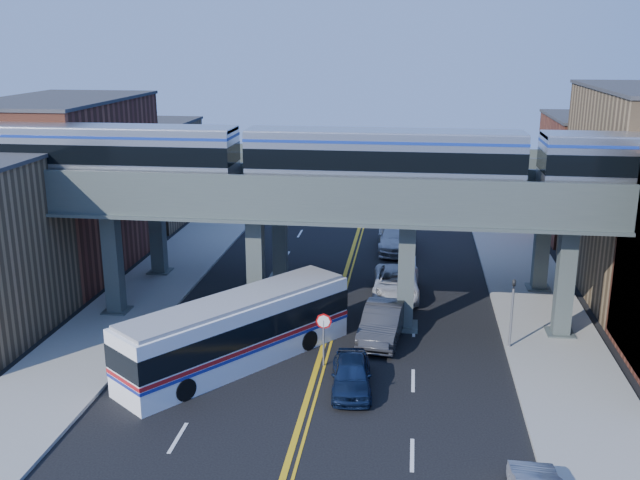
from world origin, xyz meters
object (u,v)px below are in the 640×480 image
(car_lane_b, at_px, (383,322))
(transit_bus, at_px, (238,332))
(transit_train, at_px, (384,158))
(traffic_signal, at_px, (512,306))
(car_lane_c, at_px, (396,283))
(stop_sign, at_px, (324,331))
(car_lane_a, at_px, (351,374))
(car_lane_d, at_px, (396,237))

(car_lane_b, bearing_deg, transit_bus, -144.06)
(transit_train, distance_m, traffic_signal, 9.63)
(traffic_signal, distance_m, car_lane_c, 9.17)
(transit_bus, distance_m, car_lane_c, 12.47)
(stop_sign, bearing_deg, car_lane_a, -55.77)
(transit_bus, distance_m, car_lane_d, 21.11)
(car_lane_c, xyz_separation_m, car_lane_d, (-0.28, 9.76, 0.10))
(car_lane_a, xyz_separation_m, car_lane_d, (1.32, 21.91, 0.18))
(car_lane_a, xyz_separation_m, car_lane_b, (1.09, 5.70, 0.16))
(car_lane_a, height_order, car_lane_b, car_lane_b)
(traffic_signal, distance_m, car_lane_a, 9.18)
(transit_train, xyz_separation_m, traffic_signal, (6.53, -2.00, -6.79))
(stop_sign, bearing_deg, car_lane_c, 72.68)
(transit_bus, relative_size, car_lane_c, 1.93)
(car_lane_a, distance_m, car_lane_b, 5.81)
(transit_train, relative_size, traffic_signal, 10.45)
(stop_sign, bearing_deg, transit_bus, -176.41)
(traffic_signal, xyz_separation_m, car_lane_b, (-6.31, 0.50, -1.41))
(transit_train, relative_size, car_lane_b, 7.92)
(transit_train, relative_size, car_lane_a, 9.95)
(traffic_signal, distance_m, car_lane_d, 17.83)
(transit_train, distance_m, stop_sign, 9.19)
(transit_train, xyz_separation_m, car_lane_a, (-0.87, -7.20, -8.36))
(traffic_signal, bearing_deg, stop_sign, -161.37)
(stop_sign, distance_m, car_lane_b, 4.44)
(transit_bus, height_order, car_lane_c, transit_bus)
(transit_train, height_order, car_lane_c, transit_train)
(transit_train, bearing_deg, transit_bus, -140.66)
(car_lane_a, xyz_separation_m, car_lane_c, (1.60, 12.15, 0.08))
(stop_sign, bearing_deg, traffic_signal, 18.63)
(car_lane_a, bearing_deg, transit_bus, 155.37)
(transit_bus, xyz_separation_m, car_lane_d, (6.86, 19.96, -0.69))
(transit_train, xyz_separation_m, car_lane_d, (0.45, 14.71, -8.18))
(traffic_signal, distance_m, transit_bus, 13.36)
(transit_train, height_order, transit_bus, transit_train)
(traffic_signal, relative_size, transit_bus, 0.36)
(stop_sign, distance_m, car_lane_a, 2.86)
(car_lane_b, relative_size, car_lane_d, 0.86)
(stop_sign, relative_size, car_lane_d, 0.42)
(stop_sign, distance_m, car_lane_d, 19.92)
(stop_sign, height_order, traffic_signal, traffic_signal)
(transit_bus, xyz_separation_m, car_lane_a, (5.54, -1.95, -0.88))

